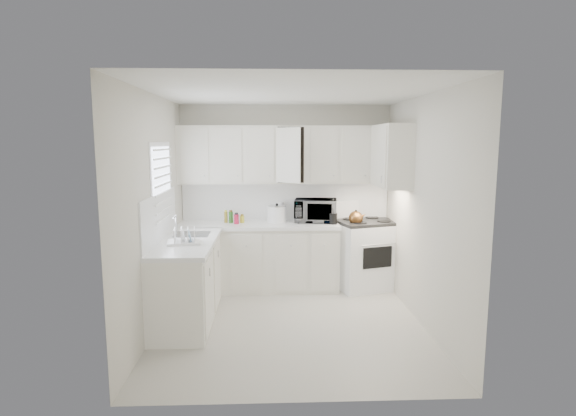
{
  "coord_description": "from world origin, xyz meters",
  "views": [
    {
      "loc": [
        -0.23,
        -5.0,
        2.08
      ],
      "look_at": [
        0.0,
        0.7,
        1.25
      ],
      "focal_mm": 28.43,
      "sensor_mm": 36.0,
      "label": 1
    }
  ],
  "objects_px": {
    "rice_cooker": "(277,213)",
    "utensil_crock": "(333,211)",
    "stove": "(366,245)",
    "tea_kettle": "(356,217)",
    "dish_rack": "(184,235)",
    "microwave": "(316,208)"
  },
  "relations": [
    {
      "from": "rice_cooker",
      "to": "utensil_crock",
      "type": "height_order",
      "value": "utensil_crock"
    },
    {
      "from": "microwave",
      "to": "dish_rack",
      "type": "height_order",
      "value": "microwave"
    },
    {
      "from": "tea_kettle",
      "to": "dish_rack",
      "type": "bearing_deg",
      "value": -134.19
    },
    {
      "from": "stove",
      "to": "dish_rack",
      "type": "bearing_deg",
      "value": -168.31
    },
    {
      "from": "utensil_crock",
      "to": "tea_kettle",
      "type": "bearing_deg",
      "value": -7.24
    },
    {
      "from": "rice_cooker",
      "to": "dish_rack",
      "type": "height_order",
      "value": "rice_cooker"
    },
    {
      "from": "tea_kettle",
      "to": "dish_rack",
      "type": "height_order",
      "value": "tea_kettle"
    },
    {
      "from": "utensil_crock",
      "to": "dish_rack",
      "type": "bearing_deg",
      "value": -148.13
    },
    {
      "from": "utensil_crock",
      "to": "rice_cooker",
      "type": "bearing_deg",
      "value": 165.48
    },
    {
      "from": "rice_cooker",
      "to": "utensil_crock",
      "type": "distance_m",
      "value": 0.8
    },
    {
      "from": "stove",
      "to": "microwave",
      "type": "xyz_separation_m",
      "value": [
        -0.71,
        0.08,
        0.52
      ]
    },
    {
      "from": "stove",
      "to": "utensil_crock",
      "type": "distance_m",
      "value": 0.72
    },
    {
      "from": "tea_kettle",
      "to": "rice_cooker",
      "type": "distance_m",
      "value": 1.11
    },
    {
      "from": "utensil_crock",
      "to": "dish_rack",
      "type": "relative_size",
      "value": 1.02
    },
    {
      "from": "stove",
      "to": "tea_kettle",
      "type": "bearing_deg",
      "value": -155.18
    },
    {
      "from": "stove",
      "to": "tea_kettle",
      "type": "height_order",
      "value": "stove"
    },
    {
      "from": "microwave",
      "to": "rice_cooker",
      "type": "relative_size",
      "value": 2.19
    },
    {
      "from": "stove",
      "to": "utensil_crock",
      "type": "height_order",
      "value": "utensil_crock"
    },
    {
      "from": "rice_cooker",
      "to": "tea_kettle",
      "type": "bearing_deg",
      "value": 4.01
    },
    {
      "from": "stove",
      "to": "rice_cooker",
      "type": "relative_size",
      "value": 4.67
    },
    {
      "from": "stove",
      "to": "microwave",
      "type": "distance_m",
      "value": 0.89
    },
    {
      "from": "microwave",
      "to": "rice_cooker",
      "type": "height_order",
      "value": "microwave"
    }
  ]
}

